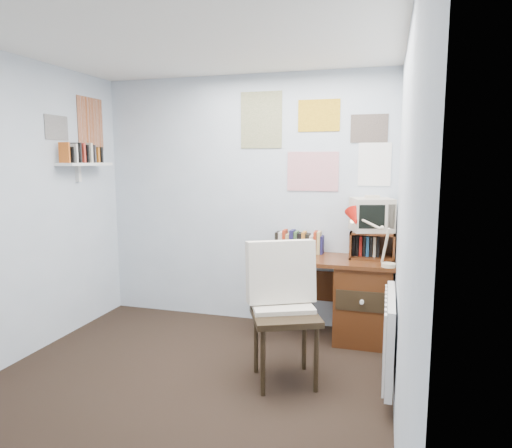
{
  "coord_description": "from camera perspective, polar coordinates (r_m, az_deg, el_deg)",
  "views": [
    {
      "loc": [
        1.4,
        -2.68,
        1.66
      ],
      "look_at": [
        0.33,
        1.04,
        1.11
      ],
      "focal_mm": 32.0,
      "sensor_mm": 36.0,
      "label": 1
    }
  ],
  "objects": [
    {
      "name": "wall_shelf",
      "position": [
        4.71,
        -20.61,
        7.01
      ],
      "size": [
        0.2,
        0.62,
        0.24
      ],
      "primitive_type": "cube",
      "color": "white",
      "rests_on": "left_wall"
    },
    {
      "name": "desk_chair",
      "position": [
        3.45,
        3.65,
        -11.45
      ],
      "size": [
        0.68,
        0.67,
        1.02
      ],
      "primitive_type": "cube",
      "rotation": [
        0.0,
        0.0,
        0.41
      ],
      "color": "black",
      "rests_on": "ground"
    },
    {
      "name": "desk",
      "position": [
        4.36,
        12.49,
        -8.94
      ],
      "size": [
        1.2,
        0.55,
        0.76
      ],
      "color": "#512812",
      "rests_on": "ground"
    },
    {
      "name": "right_wall",
      "position": [
        2.72,
        17.93,
        -1.07
      ],
      "size": [
        0.02,
        3.5,
        2.5
      ],
      "primitive_type": "cube",
      "color": "silver",
      "rests_on": "ground"
    },
    {
      "name": "desk_lamp",
      "position": [
        4.0,
        16.35,
        -2.14
      ],
      "size": [
        0.35,
        0.32,
        0.43
      ],
      "primitive_type": "cube",
      "rotation": [
        0.0,
        0.0,
        -0.23
      ],
      "color": "red",
      "rests_on": "desk"
    },
    {
      "name": "radiator",
      "position": [
        3.46,
        16.37,
        -13.31
      ],
      "size": [
        0.09,
        0.8,
        0.6
      ],
      "primitive_type": "cube",
      "color": "white",
      "rests_on": "right_wall"
    },
    {
      "name": "tv_riser",
      "position": [
        4.35,
        14.34,
        -2.52
      ],
      "size": [
        0.4,
        0.3,
        0.25
      ],
      "primitive_type": "cube",
      "color": "#512812",
      "rests_on": "desk"
    },
    {
      "name": "back_wall",
      "position": [
        4.67,
        -1.47,
        2.96
      ],
      "size": [
        3.0,
        0.02,
        2.5
      ],
      "primitive_type": "cube",
      "color": "silver",
      "rests_on": "ground"
    },
    {
      "name": "book_row",
      "position": [
        4.48,
        6.28,
        -2.21
      ],
      "size": [
        0.6,
        0.14,
        0.22
      ],
      "primitive_type": "cube",
      "color": "#512812",
      "rests_on": "desk"
    },
    {
      "name": "posters_left",
      "position": [
        4.78,
        -21.76,
        11.53
      ],
      "size": [
        0.01,
        0.7,
        0.6
      ],
      "primitive_type": "cube",
      "color": "white",
      "rests_on": "left_wall"
    },
    {
      "name": "ground",
      "position": [
        3.45,
        -10.8,
        -20.87
      ],
      "size": [
        3.5,
        3.5,
        0.0
      ],
      "primitive_type": "plane",
      "color": "black",
      "rests_on": "ground"
    },
    {
      "name": "ceiling",
      "position": [
        3.14,
        -12.1,
        23.33
      ],
      "size": [
        3.0,
        3.5,
        0.02
      ],
      "primitive_type": "cube",
      "color": "white",
      "rests_on": "back_wall"
    },
    {
      "name": "posters_back",
      "position": [
        4.49,
        7.17,
        10.37
      ],
      "size": [
        1.2,
        0.01,
        0.9
      ],
      "primitive_type": "cube",
      "color": "white",
      "rests_on": "back_wall"
    },
    {
      "name": "crt_tv",
      "position": [
        4.32,
        14.25,
        1.33
      ],
      "size": [
        0.43,
        0.41,
        0.33
      ],
      "primitive_type": "cube",
      "rotation": [
        0.0,
        0.0,
        0.31
      ],
      "color": "beige",
      "rests_on": "tv_riser"
    }
  ]
}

